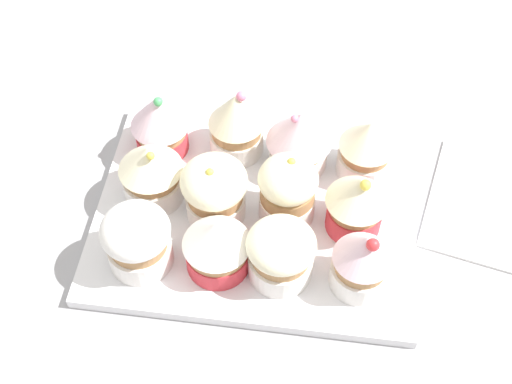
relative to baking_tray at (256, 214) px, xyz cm
name	(u,v)px	position (x,y,z in cm)	size (l,w,h in cm)	color
ground_plane	(256,225)	(0.00, 0.00, -2.10)	(180.00, 180.00, 3.00)	#9E9EA3
baking_tray	(256,214)	(0.00, 0.00, 0.00)	(31.70, 24.75, 1.20)	silver
cupcake_0	(137,239)	(-9.97, -7.10, 4.12)	(6.41, 6.41, 6.85)	white
cupcake_1	(217,244)	(-2.72, -6.63, 3.99)	(6.33, 6.33, 6.58)	#D1333D
cupcake_2	(281,253)	(3.13, -6.71, 3.82)	(6.34, 6.34, 6.26)	white
cupcake_3	(362,260)	(10.35, -6.85, 4.31)	(5.44, 5.44, 7.69)	white
cupcake_4	(151,172)	(-10.40, 0.70, 4.21)	(6.33, 6.33, 7.31)	white
cupcake_5	(215,190)	(-3.88, -0.79, 4.31)	(6.44, 6.44, 7.41)	white
cupcake_6	(288,189)	(3.03, 0.06, 4.46)	(5.74, 5.74, 7.82)	white
cupcake_7	(357,202)	(9.61, -0.58, 4.46)	(5.99, 5.99, 7.64)	#D1333D
cupcake_8	(160,122)	(-10.92, 7.01, 4.47)	(6.10, 6.10, 7.63)	#D1333D
cupcake_9	(236,123)	(-3.06, 7.76, 4.62)	(5.76, 5.76, 8.27)	white
cupcake_10	(299,138)	(3.53, 6.63, 4.50)	(6.71, 6.71, 7.63)	white
cupcake_11	(366,147)	(10.34, 6.59, 4.16)	(5.70, 5.70, 7.00)	white
napkin	(498,208)	(24.39, 4.14, -0.30)	(13.76, 14.57, 0.60)	white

